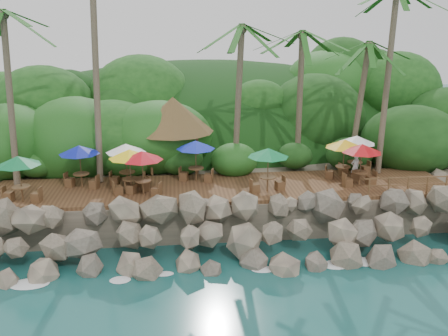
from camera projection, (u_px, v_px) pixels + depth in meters
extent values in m
plane|color=#19514F|center=(237.00, 274.00, 22.58)|extent=(140.00, 140.00, 0.00)
cube|color=gray|center=(211.00, 160.00, 37.53)|extent=(32.00, 25.20, 2.10)
ellipsoid|color=#143811|center=(205.00, 150.00, 44.98)|extent=(44.80, 28.00, 15.40)
cube|color=brown|center=(224.00, 188.00, 27.67)|extent=(26.00, 5.00, 0.20)
ellipsoid|color=white|center=(41.00, 280.00, 21.96)|extent=(1.20, 0.80, 0.06)
ellipsoid|color=white|center=(108.00, 277.00, 22.26)|extent=(1.20, 0.80, 0.06)
ellipsoid|color=white|center=(173.00, 273.00, 22.56)|extent=(1.20, 0.80, 0.06)
ellipsoid|color=white|center=(236.00, 270.00, 22.86)|extent=(1.20, 0.80, 0.06)
ellipsoid|color=white|center=(298.00, 267.00, 23.16)|extent=(1.20, 0.80, 0.06)
ellipsoid|color=white|center=(359.00, 264.00, 23.46)|extent=(1.20, 0.80, 0.06)
ellipsoid|color=white|center=(417.00, 261.00, 23.76)|extent=(1.20, 0.80, 0.06)
cylinder|color=brown|center=(10.00, 101.00, 26.93)|extent=(0.45, 1.42, 9.63)
cylinder|color=brown|center=(96.00, 63.00, 27.26)|extent=(0.57, 2.32, 13.59)
cylinder|color=brown|center=(238.00, 102.00, 29.05)|extent=(0.81, 0.92, 8.88)
ellipsoid|color=#23601E|center=(239.00, 25.00, 27.78)|extent=(6.00, 6.00, 2.40)
cylinder|color=brown|center=(300.00, 102.00, 30.02)|extent=(0.68, 1.24, 8.52)
ellipsoid|color=#23601E|center=(303.00, 31.00, 28.80)|extent=(6.00, 6.00, 2.40)
cylinder|color=brown|center=(387.00, 84.00, 29.01)|extent=(1.01, 1.35, 10.95)
cylinder|color=brown|center=(359.00, 106.00, 30.43)|extent=(0.64, 1.39, 7.89)
ellipsoid|color=#23601E|center=(365.00, 42.00, 29.31)|extent=(6.00, 6.00, 2.40)
cylinder|color=brown|center=(151.00, 156.00, 29.38)|extent=(0.16, 0.16, 2.40)
cylinder|color=brown|center=(197.00, 155.00, 29.66)|extent=(0.16, 0.16, 2.40)
cylinder|color=brown|center=(153.00, 145.00, 32.05)|extent=(0.16, 0.16, 2.40)
cylinder|color=brown|center=(195.00, 144.00, 32.33)|extent=(0.16, 0.16, 2.40)
cone|color=brown|center=(173.00, 114.00, 30.20)|extent=(5.09, 5.09, 2.20)
cylinder|color=brown|center=(144.00, 188.00, 26.17)|extent=(0.09, 0.09, 0.80)
cylinder|color=brown|center=(143.00, 181.00, 26.05)|extent=(0.91, 0.91, 0.05)
cylinder|color=brown|center=(143.00, 174.00, 25.94)|extent=(0.05, 0.05, 2.38)
cone|color=red|center=(142.00, 155.00, 25.65)|extent=(2.28, 2.28, 0.49)
cube|color=brown|center=(131.00, 189.00, 26.40)|extent=(0.59, 0.59, 0.50)
cube|color=brown|center=(157.00, 192.00, 26.01)|extent=(0.59, 0.59, 0.50)
cylinder|color=brown|center=(354.00, 168.00, 29.71)|extent=(0.09, 0.09, 0.80)
cylinder|color=brown|center=(355.00, 162.00, 29.60)|extent=(0.91, 0.91, 0.05)
cylinder|color=brown|center=(355.00, 156.00, 29.49)|extent=(0.05, 0.05, 2.38)
cone|color=white|center=(357.00, 140.00, 29.19)|extent=(2.28, 2.28, 0.49)
cube|color=brown|center=(343.00, 172.00, 29.57)|extent=(0.52, 0.52, 0.50)
cube|color=brown|center=(365.00, 170.00, 29.95)|extent=(0.52, 0.52, 0.50)
cylinder|color=brown|center=(359.00, 179.00, 27.68)|extent=(0.09, 0.09, 0.80)
cylinder|color=brown|center=(360.00, 172.00, 27.56)|extent=(0.91, 0.91, 0.05)
cylinder|color=brown|center=(361.00, 166.00, 27.45)|extent=(0.05, 0.05, 2.38)
cone|color=#BC0B11|center=(362.00, 148.00, 27.16)|extent=(2.28, 2.28, 0.49)
cube|color=brown|center=(347.00, 183.00, 27.52)|extent=(0.53, 0.53, 0.50)
cube|color=brown|center=(371.00, 180.00, 27.92)|extent=(0.53, 0.53, 0.50)
cylinder|color=brown|center=(267.00, 184.00, 26.75)|extent=(0.09, 0.09, 0.80)
cylinder|color=brown|center=(268.00, 177.00, 26.64)|extent=(0.91, 0.91, 0.05)
cylinder|color=brown|center=(268.00, 171.00, 26.53)|extent=(0.05, 0.05, 2.38)
cone|color=#0D773C|center=(268.00, 153.00, 26.24)|extent=(2.28, 2.28, 0.49)
cube|color=brown|center=(255.00, 188.00, 26.56)|extent=(0.54, 0.54, 0.50)
cube|color=brown|center=(280.00, 185.00, 27.03)|extent=(0.54, 0.54, 0.50)
cylinder|color=brown|center=(196.00, 175.00, 28.46)|extent=(0.09, 0.09, 0.80)
cylinder|color=brown|center=(196.00, 168.00, 28.34)|extent=(0.91, 0.91, 0.05)
cylinder|color=brown|center=(196.00, 162.00, 28.24)|extent=(0.05, 0.05, 2.38)
cone|color=#0D21B5|center=(196.00, 145.00, 27.94)|extent=(2.28, 2.28, 0.49)
cube|color=brown|center=(184.00, 176.00, 28.65)|extent=(0.57, 0.57, 0.50)
cube|color=brown|center=(209.00, 178.00, 28.36)|extent=(0.57, 0.57, 0.50)
cylinder|color=brown|center=(22.00, 194.00, 25.19)|extent=(0.09, 0.09, 0.80)
cylinder|color=brown|center=(21.00, 187.00, 25.07)|extent=(0.91, 0.91, 0.05)
cylinder|color=brown|center=(20.00, 180.00, 24.96)|extent=(0.05, 0.05, 2.38)
cone|color=#0B6B36|center=(18.00, 161.00, 24.67)|extent=(2.28, 2.28, 0.49)
cube|color=brown|center=(9.00, 196.00, 25.29)|extent=(0.53, 0.53, 0.50)
cube|color=brown|center=(37.00, 197.00, 25.17)|extent=(0.53, 0.53, 0.50)
cylinder|color=brown|center=(127.00, 179.00, 27.71)|extent=(0.09, 0.09, 0.80)
cylinder|color=brown|center=(127.00, 172.00, 27.59)|extent=(0.91, 0.91, 0.05)
cylinder|color=brown|center=(127.00, 166.00, 27.48)|extent=(0.05, 0.05, 2.38)
cone|color=white|center=(126.00, 148.00, 27.19)|extent=(2.28, 2.28, 0.49)
cube|color=brown|center=(115.00, 181.00, 27.82)|extent=(0.53, 0.53, 0.50)
cube|color=brown|center=(141.00, 182.00, 27.69)|extent=(0.53, 0.53, 0.50)
cylinder|color=brown|center=(342.00, 173.00, 28.74)|extent=(0.09, 0.09, 0.80)
cylinder|color=brown|center=(343.00, 167.00, 28.63)|extent=(0.91, 0.91, 0.05)
cylinder|color=brown|center=(343.00, 160.00, 28.52)|extent=(0.05, 0.05, 2.38)
cone|color=yellow|center=(345.00, 144.00, 28.22)|extent=(2.28, 2.28, 0.49)
cube|color=brown|center=(329.00, 174.00, 29.02)|extent=(0.60, 0.60, 0.50)
cube|color=brown|center=(355.00, 177.00, 28.55)|extent=(0.60, 0.60, 0.50)
cylinder|color=brown|center=(131.00, 186.00, 26.49)|extent=(0.09, 0.09, 0.80)
cylinder|color=brown|center=(131.00, 179.00, 26.37)|extent=(0.91, 0.91, 0.05)
cylinder|color=brown|center=(130.00, 172.00, 26.26)|extent=(0.05, 0.05, 2.38)
cone|color=yellow|center=(129.00, 154.00, 25.97)|extent=(2.28, 2.28, 0.49)
cube|color=brown|center=(118.00, 190.00, 26.20)|extent=(0.59, 0.59, 0.50)
cube|color=brown|center=(145.00, 186.00, 26.86)|extent=(0.59, 0.59, 0.50)
cylinder|color=brown|center=(82.00, 181.00, 27.36)|extent=(0.09, 0.09, 0.80)
cylinder|color=brown|center=(81.00, 174.00, 27.24)|extent=(0.91, 0.91, 0.05)
cylinder|color=brown|center=(81.00, 167.00, 27.14)|extent=(0.05, 0.05, 2.38)
cone|color=#0B189B|center=(79.00, 150.00, 26.84)|extent=(2.28, 2.28, 0.49)
cube|color=brown|center=(70.00, 182.00, 27.57)|extent=(0.58, 0.58, 0.50)
cube|color=brown|center=(94.00, 184.00, 27.24)|extent=(0.58, 0.58, 0.50)
cylinder|color=brown|center=(369.00, 187.00, 26.02)|extent=(0.10, 0.10, 1.00)
cylinder|color=brown|center=(389.00, 186.00, 26.13)|extent=(0.10, 0.10, 1.00)
cylinder|color=brown|center=(408.00, 185.00, 26.24)|extent=(0.10, 0.10, 1.00)
cylinder|color=brown|center=(427.00, 185.00, 26.35)|extent=(0.10, 0.10, 1.00)
cylinder|color=brown|center=(446.00, 184.00, 26.46)|extent=(0.10, 0.10, 1.00)
cube|color=brown|center=(419.00, 177.00, 26.17)|extent=(6.10, 0.06, 0.06)
cube|color=brown|center=(418.00, 184.00, 26.28)|extent=(6.10, 0.06, 0.06)
imported|color=silver|center=(355.00, 167.00, 28.55)|extent=(0.67, 0.53, 1.60)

